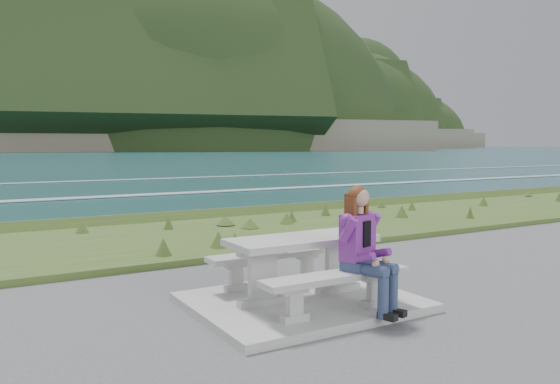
{
  "coord_description": "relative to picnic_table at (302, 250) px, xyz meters",
  "views": [
    {
      "loc": [
        -3.51,
        -5.43,
        1.95
      ],
      "look_at": [
        0.4,
        1.2,
        1.28
      ],
      "focal_mm": 35.0,
      "sensor_mm": 36.0,
      "label": 1
    }
  ],
  "objects": [
    {
      "name": "ocean",
      "position": [
        -0.0,
        25.09,
        -2.42
      ],
      "size": [
        1600.0,
        1600.0,
        0.09
      ],
      "color": "#1E4E55",
      "rests_on": "ground"
    },
    {
      "name": "shore_drop",
      "position": [
        -0.0,
        7.9,
        -0.68
      ],
      "size": [
        160.0,
        0.8,
        2.2
      ],
      "primitive_type": "cube",
      "color": "#6E6052",
      "rests_on": "ground"
    },
    {
      "name": "bench_seaward",
      "position": [
        0.0,
        0.7,
        -0.23
      ],
      "size": [
        1.8,
        0.35,
        0.45
      ],
      "color": "#AAABA5",
      "rests_on": "concrete_slab"
    },
    {
      "name": "picnic_table",
      "position": [
        0.0,
        0.0,
        0.0
      ],
      "size": [
        1.8,
        0.75,
        0.75
      ],
      "color": "#AAABA5",
      "rests_on": "concrete_slab"
    },
    {
      "name": "grass_verge",
      "position": [
        -0.0,
        5.0,
        -0.68
      ],
      "size": [
        160.0,
        4.5,
        0.22
      ],
      "primitive_type": "cube",
      "color": "#31531F",
      "rests_on": "ground"
    },
    {
      "name": "headland_range",
      "position": [
        190.25,
        398.22,
        9.26
      ],
      "size": [
        729.83,
        363.95,
        215.48
      ],
      "color": "#6E6052",
      "rests_on": "ground"
    },
    {
      "name": "concrete_slab",
      "position": [
        -0.0,
        0.0,
        -0.63
      ],
      "size": [
        2.6,
        2.1,
        0.1
      ],
      "primitive_type": "cube",
      "color": "#AAABA5",
      "rests_on": "ground"
    },
    {
      "name": "bench_landward",
      "position": [
        0.0,
        -0.7,
        -0.23
      ],
      "size": [
        1.8,
        0.35,
        0.45
      ],
      "color": "#AAABA5",
      "rests_on": "concrete_slab"
    },
    {
      "name": "seated_woman",
      "position": [
        0.34,
        -0.83,
        -0.07
      ],
      "size": [
        0.57,
        0.77,
        1.4
      ],
      "rotation": [
        0.0,
        0.0,
        0.3
      ],
      "color": "navy",
      "rests_on": "concrete_slab"
    }
  ]
}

